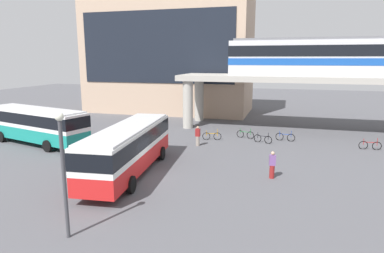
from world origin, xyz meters
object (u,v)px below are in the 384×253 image
Objects in this scene: bus_secondary at (36,122)px; bicycle_red at (370,145)px; bus_main at (129,145)px; bicycle_blue at (285,137)px; bicycle_black at (263,139)px; bicycle_orange at (212,136)px; pedestrian_at_kerb at (198,137)px; station_building at (170,54)px; train at (341,56)px; pedestrian_near_building at (272,166)px; bicycle_green at (245,134)px.

bus_secondary is 28.99m from bicycle_red.
bicycle_blue is at bearing 51.67° from bus_main.
bus_secondary is at bearing 156.40° from bus_main.
bus_main is at bearing -125.42° from bicycle_black.
pedestrian_at_kerb is (-0.71, -2.52, 0.47)m from bicycle_orange.
bus_main is at bearing -106.07° from bicycle_orange.
bicycle_orange is at bearing 21.69° from bus_secondary.
station_building is at bearing 145.71° from bicycle_red.
train is 12.64× the size of bicycle_blue.
bus_secondary reaches higher than bicycle_red.
pedestrian_near_building is at bearing -44.73° from pedestrian_at_kerb.
pedestrian_at_kerb is at bearing 135.27° from pedestrian_near_building.
bicycle_black is 0.97× the size of pedestrian_at_kerb.
bicycle_green is 0.99× the size of pedestrian_at_kerb.
station_building is 13.17× the size of bicycle_green.
station_building reaches higher than pedestrian_near_building.
bicycle_red is at bearing 1.10° from bicycle_orange.
bus_secondary is at bearing -157.20° from bicycle_green.
bicycle_red is at bearing -34.29° from station_building.
pedestrian_near_building is 9.42m from pedestrian_at_kerb.
bicycle_orange is 3.34m from bicycle_green.
station_building is 2.02× the size of bus_secondary.
pedestrian_near_building is at bearing 10.81° from bus_main.
bus_main is 15.90m from bicycle_blue.
station_building is 30.95m from pedestrian_near_building.
pedestrian_at_kerb is at bearing -141.78° from train.
pedestrian_near_building is at bearing -56.82° from bicycle_orange.
bicycle_red and bicycle_orange have the same top height.
train is at bearing 32.90° from bicycle_green.
bicycle_orange is 10.95m from pedestrian_near_building.
bicycle_green is 0.98× the size of pedestrian_near_building.
pedestrian_at_kerb is (-6.69, 6.63, -0.01)m from pedestrian_near_building.
bicycle_blue and bicycle_black have the same top height.
pedestrian_near_building is at bearing -74.18° from bicycle_green.
bicycle_blue is 1.05× the size of bicycle_black.
bicycle_orange is at bearing -178.16° from bicycle_black.
pedestrian_near_building is (-7.60, -9.42, 0.48)m from bicycle_red.
bus_main and bus_secondary have the same top height.
pedestrian_near_building is at bearing -109.05° from train.
bicycle_green is (12.92, -14.75, -7.82)m from station_building.
bus_secondary is 20.98m from pedestrian_near_building.
bus_secondary is 15.91m from bicycle_orange.
bicycle_blue is 1.01× the size of pedestrian_at_kerb.
pedestrian_at_kerb is (-12.34, -9.72, -6.92)m from train.
bus_secondary is 6.51× the size of bicycle_green.
bus_main is (-14.77, -18.09, -5.76)m from train.
bicycle_orange is at bearing 123.18° from pedestrian_near_building.
pedestrian_at_kerb is (-7.38, -4.03, 0.47)m from bicycle_blue.
bus_main reaches higher than pedestrian_at_kerb.
bicycle_black is (19.42, 6.00, -1.63)m from bus_secondary.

